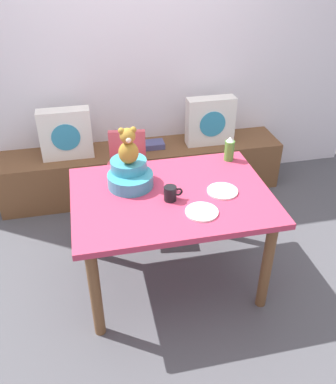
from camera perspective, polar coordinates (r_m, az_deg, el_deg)
name	(u,v)px	position (r m, az deg, el deg)	size (l,w,h in m)	color
ground_plane	(171,277)	(3.10, 0.40, -11.73)	(8.00, 8.00, 0.00)	#4C4C51
back_wall	(134,47)	(3.77, -4.76, 19.38)	(4.40, 0.10, 2.60)	silver
window_bench	(143,170)	(3.92, -3.48, 3.08)	(2.60, 0.44, 0.46)	brown
pillow_floral_left	(66,134)	(3.67, -13.99, 7.82)	(0.44, 0.15, 0.44)	white
pillow_floral_right	(210,121)	(3.83, 5.88, 9.76)	(0.44, 0.15, 0.44)	white
book_stack	(153,145)	(3.81, -2.08, 6.58)	(0.20, 0.14, 0.05)	#494C7D
dining_table	(171,207)	(2.69, 0.45, -2.08)	(1.27, 0.93, 0.74)	#B73351
highchair	(128,168)	(3.38, -5.55, 3.38)	(0.36, 0.48, 0.79)	#D84C59
infant_seat_teal	(130,175)	(2.71, -5.32, 2.39)	(0.30, 0.33, 0.16)	teal
teddy_bear	(128,147)	(2.61, -5.55, 6.28)	(0.13, 0.12, 0.25)	olive
ketchup_bottle	(229,149)	(3.02, 8.52, 5.91)	(0.07, 0.07, 0.18)	#4C8C33
coffee_mug	(171,193)	(2.55, 0.38, -0.19)	(0.12, 0.08, 0.09)	black
dinner_plate_near	(202,212)	(2.47, 4.70, -2.76)	(0.20, 0.20, 0.01)	white
dinner_plate_far	(222,191)	(2.67, 7.56, 0.13)	(0.20, 0.20, 0.01)	white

